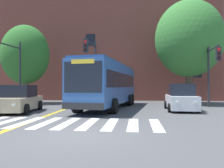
% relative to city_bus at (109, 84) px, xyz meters
% --- Properties ---
extents(ground_plane, '(120.00, 120.00, 0.00)m').
position_rel_city_bus_xyz_m(ground_plane, '(-0.31, -9.50, -1.90)').
color(ground_plane, '#4C4C4F').
extents(crosswalk, '(8.73, 3.67, 0.01)m').
position_rel_city_bus_xyz_m(crosswalk, '(-1.29, -7.14, -1.89)').
color(crosswalk, white).
rests_on(crosswalk, ground).
extents(lane_line_yellow_inner, '(0.12, 36.00, 0.01)m').
position_rel_city_bus_xyz_m(lane_line_yellow_inner, '(-3.28, 6.86, -1.89)').
color(lane_line_yellow_inner, gold).
rests_on(lane_line_yellow_inner, ground).
extents(lane_line_yellow_outer, '(0.12, 36.00, 0.01)m').
position_rel_city_bus_xyz_m(lane_line_yellow_outer, '(-3.12, 6.86, -1.89)').
color(lane_line_yellow_outer, gold).
rests_on(lane_line_yellow_outer, ground).
extents(city_bus, '(4.29, 11.19, 3.47)m').
position_rel_city_bus_xyz_m(city_bus, '(0.00, 0.00, 0.00)').
color(city_bus, '#2D5699').
rests_on(city_bus, ground).
extents(car_tan_near_lane, '(2.47, 4.56, 1.80)m').
position_rel_city_bus_xyz_m(car_tan_near_lane, '(-5.73, -3.05, -1.09)').
color(car_tan_near_lane, tan).
rests_on(car_tan_near_lane, ground).
extents(car_white_far_lane, '(2.26, 4.22, 1.89)m').
position_rel_city_bus_xyz_m(car_white_far_lane, '(5.26, -1.35, -1.03)').
color(car_white_far_lane, white).
rests_on(car_white_far_lane, ground).
extents(traffic_light_near_corner, '(0.52, 2.90, 5.03)m').
position_rel_city_bus_xyz_m(traffic_light_near_corner, '(8.10, 0.36, 1.47)').
color(traffic_light_near_corner, '#28282D').
rests_on(traffic_light_near_corner, ground).
extents(traffic_light_far_corner, '(0.66, 4.15, 5.61)m').
position_rel_city_bus_xyz_m(traffic_light_far_corner, '(-8.05, -0.44, 1.83)').
color(traffic_light_far_corner, '#28282D').
rests_on(traffic_light_far_corner, ground).
extents(traffic_light_overhead, '(0.39, 4.24, 5.92)m').
position_rel_city_bus_xyz_m(traffic_light_overhead, '(-1.55, 1.32, 2.05)').
color(traffic_light_overhead, '#28282D').
rests_on(traffic_light_overhead, ground).
extents(street_tree_curbside_large, '(6.61, 6.20, 9.97)m').
position_rel_city_bus_xyz_m(street_tree_curbside_large, '(7.37, 4.24, 4.37)').
color(street_tree_curbside_large, '#4C3D2D').
rests_on(street_tree_curbside_large, ground).
extents(street_tree_curbside_small, '(4.80, 4.24, 7.82)m').
position_rel_city_bus_xyz_m(street_tree_curbside_small, '(-8.70, 3.88, 2.94)').
color(street_tree_curbside_small, brown).
rests_on(street_tree_curbside_small, ground).
extents(building_facade, '(31.27, 9.07, 13.84)m').
position_rel_city_bus_xyz_m(building_facade, '(-2.97, 13.38, 5.03)').
color(building_facade, brown).
rests_on(building_facade, ground).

